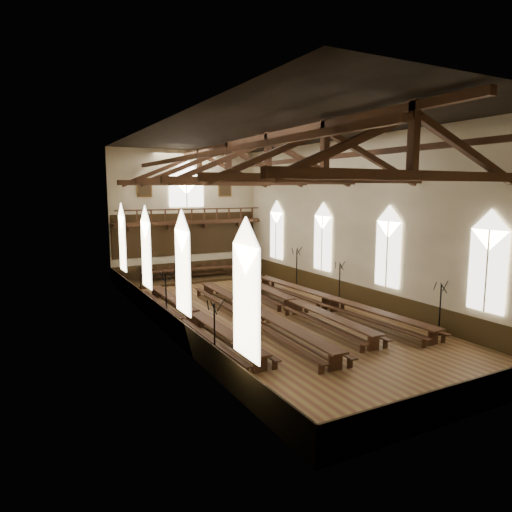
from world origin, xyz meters
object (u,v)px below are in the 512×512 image
at_px(refectory_row_a, 195,315).
at_px(candelabrum_left_mid, 166,309).
at_px(refectory_row_b, 255,312).
at_px(candelabrum_left_near, 215,347).
at_px(high_table, 191,270).
at_px(refectory_row_c, 293,303).
at_px(candelabrum_right_mid, 339,289).
at_px(candelabrum_right_far, 297,275).
at_px(candelabrum_right_near, 439,319).
at_px(refectory_row_d, 330,300).
at_px(candelabrum_left_far, 141,292).
at_px(dais, 192,279).

height_order(refectory_row_a, candelabrum_left_mid, candelabrum_left_mid).
distance_m(refectory_row_b, candelabrum_left_near, 6.20).
bearing_deg(high_table, refectory_row_a, -109.37).
height_order(refectory_row_c, candelabrum_left_mid, candelabrum_left_mid).
bearing_deg(high_table, refectory_row_b, -94.81).
relative_size(candelabrum_right_mid, candelabrum_right_far, 0.88).
distance_m(refectory_row_c, candelabrum_right_mid, 4.09).
relative_size(refectory_row_b, candelabrum_left_near, 5.52).
bearing_deg(candelabrum_right_near, refectory_row_c, 120.67).
bearing_deg(candelabrum_right_near, candelabrum_left_mid, 145.37).
bearing_deg(candelabrum_right_mid, candelabrum_right_near, -90.00).
xyz_separation_m(refectory_row_d, candelabrum_left_mid, (-9.25, 1.55, 0.29)).
relative_size(candelabrum_left_near, candelabrum_left_far, 1.13).
distance_m(candelabrum_left_near, candelabrum_right_mid, 12.73).
height_order(refectory_row_a, candelabrum_right_far, candelabrum_right_far).
relative_size(refectory_row_b, candelabrum_left_mid, 5.22).
height_order(candelabrum_right_mid, candelabrum_right_far, candelabrum_right_far).
relative_size(high_table, candelabrum_right_mid, 3.03).
xyz_separation_m(refectory_row_a, refectory_row_b, (2.97, -1.03, 0.04)).
distance_m(refectory_row_a, candelabrum_left_near, 5.70).
distance_m(candelabrum_left_mid, candelabrum_right_far, 12.10).
bearing_deg(refectory_row_d, candelabrum_left_near, -152.86).
height_order(refectory_row_c, candelabrum_right_far, candelabrum_right_far).
xyz_separation_m(refectory_row_b, candelabrum_right_far, (6.88, 6.58, 0.28)).
distance_m(high_table, candelabrum_right_near, 19.25).
distance_m(refectory_row_a, refectory_row_c, 5.85).
xyz_separation_m(refectory_row_b, candelabrum_left_near, (-4.22, -4.53, 0.24)).
bearing_deg(refectory_row_d, refectory_row_a, 174.21).
bearing_deg(candelabrum_left_near, candelabrum_right_mid, 29.34).
distance_m(high_table, candelabrum_right_far, 8.27).
bearing_deg(candelabrum_right_far, candelabrum_left_near, -134.98).
relative_size(candelabrum_right_near, candelabrum_right_far, 0.91).
bearing_deg(refectory_row_d, refectory_row_b, -177.56).
relative_size(refectory_row_c, high_table, 1.92).
xyz_separation_m(refectory_row_a, candelabrum_right_far, (9.85, 5.55, 0.32)).
bearing_deg(refectory_row_b, candelabrum_right_far, 43.72).
xyz_separation_m(refectory_row_d, candelabrum_right_far, (1.85, 6.36, 0.29)).
bearing_deg(dais, refectory_row_d, -71.96).
relative_size(high_table, candelabrum_left_near, 2.80).
relative_size(candelabrum_left_near, candelabrum_left_mid, 0.95).
bearing_deg(candelabrum_left_near, refectory_row_d, 27.14).
height_order(refectory_row_a, candelabrum_right_near, candelabrum_right_near).
xyz_separation_m(high_table, candelabrum_right_near, (5.83, -18.34, -0.01)).
bearing_deg(candelabrum_right_far, candelabrum_right_mid, -90.00).
distance_m(refectory_row_d, candelabrum_right_near, 6.39).
bearing_deg(high_table, candelabrum_left_near, -107.25).
bearing_deg(candelabrum_left_far, refectory_row_a, -78.02).
bearing_deg(refectory_row_b, dais, 85.19).
xyz_separation_m(high_table, candelabrum_right_mid, (5.83, -10.74, -0.03)).
distance_m(candelabrum_left_near, candelabrum_left_mid, 6.30).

